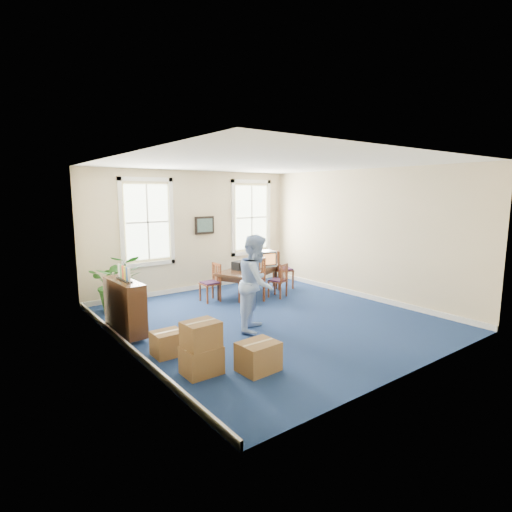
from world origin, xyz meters
TOP-DOWN VIEW (x-y plane):
  - floor at (0.00, 0.00)m, footprint 6.50×6.50m
  - ceiling at (0.00, 0.00)m, footprint 6.50×6.50m
  - wall_back at (0.00, 3.25)m, footprint 6.50×0.00m
  - wall_front at (0.00, -3.25)m, footprint 6.50×0.00m
  - wall_left at (-3.00, 0.00)m, footprint 0.00×6.50m
  - wall_right at (3.00, 0.00)m, footprint 0.00×6.50m
  - baseboard_back at (0.00, 3.22)m, footprint 6.00×0.04m
  - baseboard_left at (-2.97, 0.00)m, footprint 0.04×6.50m
  - baseboard_right at (2.97, 0.00)m, footprint 0.04×6.50m
  - window_left at (-1.30, 3.23)m, footprint 1.40×0.12m
  - window_right at (1.90, 3.23)m, footprint 1.40×0.12m
  - wall_picture at (0.30, 3.20)m, footprint 0.58×0.06m
  - conference_table at (0.87, 1.93)m, footprint 2.18×1.65m
  - crt_tv at (1.45, 1.97)m, footprint 0.55×0.58m
  - game_console at (1.72, 1.93)m, footprint 0.16×0.20m
  - equipment_bag at (0.64, 1.97)m, footprint 0.48×0.37m
  - chair_near_left at (0.46, 1.25)m, footprint 0.62×0.62m
  - chair_near_right at (1.27, 1.25)m, footprint 0.51×0.51m
  - chair_end_left at (-0.30, 1.93)m, footprint 0.42×0.42m
  - chair_end_right at (2.04, 1.93)m, footprint 0.60×0.60m
  - man at (-0.61, -0.36)m, footprint 1.14×1.12m
  - credenza at (-2.74, 0.85)m, footprint 0.40×1.25m
  - brochure_rack at (-2.73, 0.85)m, footprint 0.31×0.66m
  - potted_plant at (-2.33, 2.51)m, footprint 1.42×1.33m
  - cardboard_boxes at (-2.21, -1.32)m, footprint 1.57×1.57m

SIDE VIEW (x-z plane):
  - floor at x=0.00m, z-range 0.00..0.00m
  - baseboard_back at x=0.00m, z-range 0.00..0.12m
  - baseboard_left at x=-2.97m, z-range 0.00..0.12m
  - baseboard_right at x=2.97m, z-range 0.00..0.12m
  - conference_table at x=0.87m, z-range 0.00..0.68m
  - cardboard_boxes at x=-2.21m, z-range 0.00..0.83m
  - chair_near_right at x=1.27m, z-range 0.00..0.87m
  - chair_end_left at x=-0.30m, z-range 0.00..0.92m
  - credenza at x=-2.74m, z-range 0.00..0.97m
  - chair_end_right at x=2.04m, z-range 0.00..1.06m
  - chair_near_left at x=0.46m, z-range 0.00..1.09m
  - potted_plant at x=-2.33m, z-range 0.00..1.28m
  - game_console at x=1.72m, z-range 0.68..0.72m
  - equipment_bag at x=0.64m, z-range 0.68..0.89m
  - crt_tv at x=1.45m, z-range 0.68..1.09m
  - man at x=-0.61m, z-range 0.00..1.85m
  - brochure_rack at x=-2.73m, z-range 0.97..1.26m
  - wall_back at x=0.00m, z-range -1.65..4.85m
  - wall_front at x=0.00m, z-range -1.65..4.85m
  - wall_left at x=-3.00m, z-range -1.65..4.85m
  - wall_right at x=3.00m, z-range -1.65..4.85m
  - wall_picture at x=0.30m, z-range 1.51..1.99m
  - window_left at x=-1.30m, z-range 0.80..3.00m
  - window_right at x=1.90m, z-range 0.80..3.00m
  - ceiling at x=0.00m, z-range 3.20..3.20m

